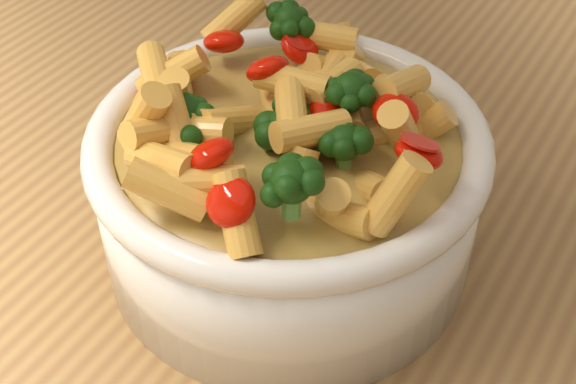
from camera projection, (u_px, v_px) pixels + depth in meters
The scene contains 3 objects.
table at pixel (323, 326), 0.57m from camera, with size 1.20×0.80×0.90m.
serving_bowl at pixel (288, 190), 0.45m from camera, with size 0.22×0.22×0.09m.
pasta_salad at pixel (288, 106), 0.41m from camera, with size 0.17×0.17×0.04m.
Camera 1 is at (0.16, -0.32, 1.25)m, focal length 50.00 mm.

